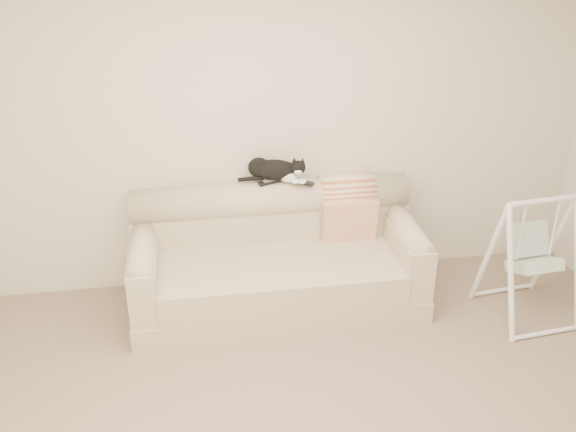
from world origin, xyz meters
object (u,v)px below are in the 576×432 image
object	(u,v)px
tuxedo_cat	(275,170)
remote_a	(269,182)
baby_swing	(532,257)
remote_b	(304,182)
sofa	(276,260)

from	to	relation	value
tuxedo_cat	remote_a	bearing A→B (deg)	-158.73
baby_swing	remote_a	bearing A→B (deg)	158.39
remote_a	remote_b	distance (m)	0.26
sofa	tuxedo_cat	xyz separation A→B (m)	(0.03, 0.26, 0.65)
remote_a	tuxedo_cat	xyz separation A→B (m)	(0.05, 0.02, 0.09)
sofa	remote_a	xyz separation A→B (m)	(-0.01, 0.24, 0.56)
remote_b	baby_swing	xyz separation A→B (m)	(1.59, -0.69, -0.42)
tuxedo_cat	baby_swing	world-z (taller)	tuxedo_cat
remote_b	tuxedo_cat	world-z (taller)	tuxedo_cat
remote_a	tuxedo_cat	world-z (taller)	tuxedo_cat
sofa	tuxedo_cat	world-z (taller)	tuxedo_cat
tuxedo_cat	baby_swing	bearing A→B (deg)	-22.61
sofa	remote_a	distance (m)	0.61
remote_b	tuxedo_cat	size ratio (longest dim) A/B	0.30
remote_b	sofa	bearing A→B (deg)	-141.36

